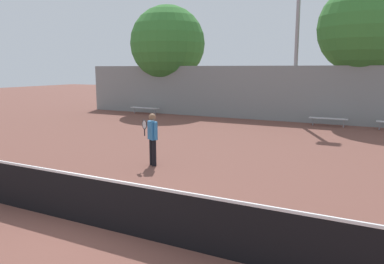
{
  "coord_description": "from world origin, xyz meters",
  "views": [
    {
      "loc": [
        4.91,
        -5.39,
        3.13
      ],
      "look_at": [
        -0.81,
        5.76,
        0.98
      ],
      "focal_mm": 35.0,
      "sensor_mm": 36.0,
      "label": 1
    }
  ],
  "objects_px": {
    "tree_green_broad": "(363,29)",
    "bench_courtside_near": "(328,119)",
    "tennis_player": "(152,136)",
    "tree_green_tall": "(168,44)",
    "bench_courtside_far": "(145,108)",
    "tennis_net": "(95,202)",
    "light_pole_far_right": "(383,29)",
    "light_pole_center_back": "(298,23)"
  },
  "relations": [
    {
      "from": "tennis_player",
      "to": "light_pole_far_right",
      "type": "relative_size",
      "value": 0.2
    },
    {
      "from": "tennis_player",
      "to": "bench_courtside_near",
      "type": "relative_size",
      "value": 0.85
    },
    {
      "from": "tennis_player",
      "to": "light_pole_center_back",
      "type": "height_order",
      "value": "light_pole_center_back"
    },
    {
      "from": "tennis_player",
      "to": "light_pole_far_right",
      "type": "height_order",
      "value": "light_pole_far_right"
    },
    {
      "from": "tennis_net",
      "to": "bench_courtside_far",
      "type": "distance_m",
      "value": 18.64
    },
    {
      "from": "bench_courtside_near",
      "to": "light_pole_center_back",
      "type": "xyz_separation_m",
      "value": [
        -2.12,
        1.13,
        5.29
      ]
    },
    {
      "from": "tennis_player",
      "to": "tree_green_tall",
      "type": "relative_size",
      "value": 0.23
    },
    {
      "from": "light_pole_center_back",
      "to": "tree_green_broad",
      "type": "bearing_deg",
      "value": 15.09
    },
    {
      "from": "tree_green_tall",
      "to": "tennis_net",
      "type": "bearing_deg",
      "value": -63.34
    },
    {
      "from": "bench_courtside_near",
      "to": "bench_courtside_far",
      "type": "bearing_deg",
      "value": 180.0
    },
    {
      "from": "bench_courtside_near",
      "to": "light_pole_far_right",
      "type": "distance_m",
      "value": 5.51
    },
    {
      "from": "light_pole_center_back",
      "to": "tree_green_broad",
      "type": "distance_m",
      "value": 3.55
    },
    {
      "from": "tennis_net",
      "to": "tennis_player",
      "type": "bearing_deg",
      "value": 109.7
    },
    {
      "from": "tree_green_tall",
      "to": "tree_green_broad",
      "type": "bearing_deg",
      "value": 0.25
    },
    {
      "from": "tree_green_tall",
      "to": "tree_green_broad",
      "type": "xyz_separation_m",
      "value": [
        12.59,
        0.05,
        0.45
      ]
    },
    {
      "from": "tennis_net",
      "to": "bench_courtside_far",
      "type": "relative_size",
      "value": 4.87
    },
    {
      "from": "tennis_player",
      "to": "tree_green_tall",
      "type": "height_order",
      "value": "tree_green_tall"
    },
    {
      "from": "light_pole_far_right",
      "to": "bench_courtside_near",
      "type": "bearing_deg",
      "value": -146.41
    },
    {
      "from": "tennis_net",
      "to": "tree_green_tall",
      "type": "height_order",
      "value": "tree_green_tall"
    },
    {
      "from": "tennis_player",
      "to": "tree_green_broad",
      "type": "bearing_deg",
      "value": 98.47
    },
    {
      "from": "tennis_net",
      "to": "light_pole_far_right",
      "type": "xyz_separation_m",
      "value": [
        4.58,
        17.43,
        4.67
      ]
    },
    {
      "from": "bench_courtside_far",
      "to": "tree_green_broad",
      "type": "relative_size",
      "value": 0.27
    },
    {
      "from": "tree_green_tall",
      "to": "tree_green_broad",
      "type": "height_order",
      "value": "tree_green_broad"
    },
    {
      "from": "light_pole_far_right",
      "to": "tree_green_broad",
      "type": "height_order",
      "value": "light_pole_far_right"
    },
    {
      "from": "tennis_net",
      "to": "tree_green_broad",
      "type": "bearing_deg",
      "value": 78.69
    },
    {
      "from": "tennis_player",
      "to": "light_pole_center_back",
      "type": "relative_size",
      "value": 0.18
    },
    {
      "from": "bench_courtside_far",
      "to": "tree_green_broad",
      "type": "height_order",
      "value": "tree_green_broad"
    },
    {
      "from": "bench_courtside_far",
      "to": "light_pole_center_back",
      "type": "bearing_deg",
      "value": 6.55
    },
    {
      "from": "tennis_player",
      "to": "tree_green_broad",
      "type": "height_order",
      "value": "tree_green_broad"
    },
    {
      "from": "tennis_net",
      "to": "light_pole_center_back",
      "type": "relative_size",
      "value": 1.13
    },
    {
      "from": "tennis_net",
      "to": "tennis_player",
      "type": "distance_m",
      "value": 4.86
    },
    {
      "from": "bench_courtside_far",
      "to": "light_pole_center_back",
      "type": "xyz_separation_m",
      "value": [
        9.88,
        1.13,
        5.28
      ]
    },
    {
      "from": "tennis_player",
      "to": "tree_green_broad",
      "type": "distance_m",
      "value": 15.04
    },
    {
      "from": "light_pole_center_back",
      "to": "tree_green_tall",
      "type": "xyz_separation_m",
      "value": [
        -9.19,
        0.86,
        -0.86
      ]
    },
    {
      "from": "tennis_net",
      "to": "light_pole_far_right",
      "type": "height_order",
      "value": "light_pole_far_right"
    },
    {
      "from": "light_pole_center_back",
      "to": "tree_green_broad",
      "type": "relative_size",
      "value": 1.19
    },
    {
      "from": "tennis_net",
      "to": "bench_courtside_far",
      "type": "bearing_deg",
      "value": 121.33
    },
    {
      "from": "bench_courtside_near",
      "to": "tennis_player",
      "type": "bearing_deg",
      "value": -109.1
    },
    {
      "from": "bench_courtside_far",
      "to": "light_pole_center_back",
      "type": "distance_m",
      "value": 11.26
    },
    {
      "from": "light_pole_far_right",
      "to": "light_pole_center_back",
      "type": "distance_m",
      "value": 4.43
    },
    {
      "from": "tennis_net",
      "to": "light_pole_far_right",
      "type": "distance_m",
      "value": 18.62
    },
    {
      "from": "tree_green_broad",
      "to": "bench_courtside_near",
      "type": "bearing_deg",
      "value": -122.09
    }
  ]
}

